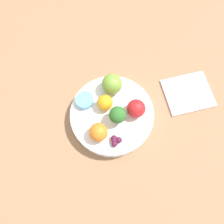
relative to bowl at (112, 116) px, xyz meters
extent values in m
plane|color=gray|center=(0.00, 0.00, -0.04)|extent=(6.00, 6.00, 0.00)
cube|color=#936D4C|center=(0.00, 0.00, -0.03)|extent=(1.20, 1.20, 0.02)
cylinder|color=white|center=(0.00, 0.00, 0.00)|extent=(0.23, 0.23, 0.04)
cylinder|color=#8CB76B|center=(-0.01, 0.02, 0.03)|extent=(0.02, 0.02, 0.02)
sphere|color=#2D6B28|center=(-0.01, 0.02, 0.05)|extent=(0.04, 0.04, 0.04)
sphere|color=olive|center=(-0.01, -0.07, 0.05)|extent=(0.06, 0.06, 0.06)
sphere|color=red|center=(-0.06, 0.00, 0.04)|extent=(0.05, 0.05, 0.05)
sphere|color=orange|center=(0.02, -0.02, 0.04)|extent=(0.04, 0.04, 0.04)
sphere|color=orange|center=(0.04, 0.06, 0.04)|extent=(0.05, 0.05, 0.05)
sphere|color=#511938|center=(0.00, 0.08, 0.03)|extent=(0.02, 0.02, 0.02)
sphere|color=#511938|center=(0.00, 0.08, 0.03)|extent=(0.02, 0.02, 0.02)
sphere|color=#511938|center=(-0.01, 0.08, 0.03)|extent=(0.02, 0.02, 0.02)
sphere|color=#511938|center=(0.00, 0.07, 0.03)|extent=(0.02, 0.02, 0.02)
cylinder|color=#66B2DB|center=(0.07, -0.04, 0.03)|extent=(0.05, 0.05, 0.02)
cube|color=beige|center=(-0.23, -0.06, -0.02)|extent=(0.15, 0.14, 0.01)
camera|label=1|loc=(0.01, 0.19, 0.57)|focal=35.00mm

